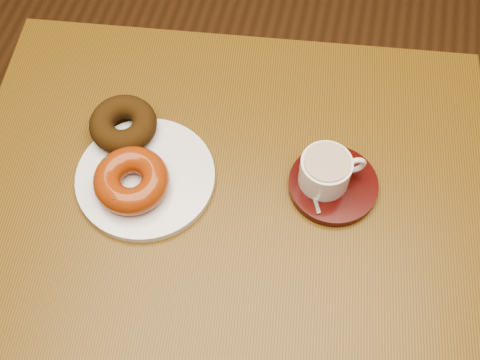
% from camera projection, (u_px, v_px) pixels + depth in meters
% --- Properties ---
extents(cafe_table, '(0.94, 0.75, 0.82)m').
position_uv_depth(cafe_table, '(229.00, 218.00, 1.10)').
color(cafe_table, brown).
rests_on(cafe_table, ground).
extents(donut_plate, '(0.25, 0.25, 0.01)m').
position_uv_depth(donut_plate, '(146.00, 178.00, 0.99)').
color(donut_plate, white).
rests_on(donut_plate, cafe_table).
extents(donut_cinnamon, '(0.15, 0.15, 0.04)m').
position_uv_depth(donut_cinnamon, '(123.00, 124.00, 1.01)').
color(donut_cinnamon, '#341F0A').
rests_on(donut_cinnamon, donut_plate).
extents(donut_caramel, '(0.13, 0.13, 0.04)m').
position_uv_depth(donut_caramel, '(131.00, 180.00, 0.95)').
color(donut_caramel, '#8E360F').
rests_on(donut_caramel, donut_plate).
extents(saucer, '(0.19, 0.19, 0.02)m').
position_uv_depth(saucer, '(333.00, 185.00, 0.98)').
color(saucer, '#350907').
rests_on(saucer, cafe_table).
extents(coffee_cup, '(0.10, 0.08, 0.06)m').
position_uv_depth(coffee_cup, '(326.00, 171.00, 0.95)').
color(coffee_cup, white).
rests_on(coffee_cup, saucer).
extents(teaspoon, '(0.05, 0.10, 0.01)m').
position_uv_depth(teaspoon, '(307.00, 172.00, 0.98)').
color(teaspoon, silver).
rests_on(teaspoon, saucer).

